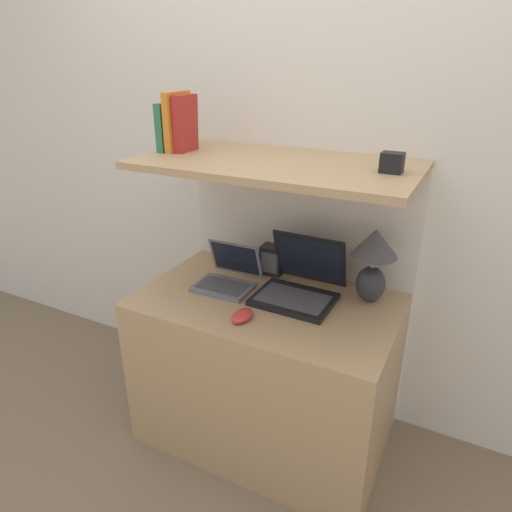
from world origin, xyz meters
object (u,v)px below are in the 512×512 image
at_px(table_lamp, 373,258).
at_px(book_red, 185,124).
at_px(laptop_large, 299,285).
at_px(router_box, 272,260).
at_px(book_green, 170,127).
at_px(computer_mouse, 242,316).
at_px(book_orange, 178,122).
at_px(shelf_gadget, 392,163).
at_px(laptop_small, 227,277).

relative_size(table_lamp, book_red, 1.39).
bearing_deg(laptop_large, router_box, 142.30).
bearing_deg(router_box, book_green, -157.72).
bearing_deg(computer_mouse, table_lamp, 43.51).
relative_size(book_green, book_orange, 0.81).
distance_m(book_green, shelf_gadget, 0.92).
relative_size(computer_mouse, book_red, 0.51).
xyz_separation_m(book_green, shelf_gadget, (0.91, 0.00, -0.06)).
relative_size(computer_mouse, book_green, 0.60).
xyz_separation_m(book_orange, book_red, (0.04, 0.00, -0.01)).
height_order(laptop_large, book_green, book_green).
relative_size(table_lamp, shelf_gadget, 4.21).
bearing_deg(book_orange, router_box, 24.43).
xyz_separation_m(table_lamp, shelf_gadget, (0.05, -0.11, 0.41)).
bearing_deg(book_orange, laptop_small, -9.11).
xyz_separation_m(router_box, book_orange, (-0.36, -0.16, 0.61)).
bearing_deg(book_red, book_green, 180.00).
bearing_deg(book_orange, laptop_large, 1.48).
xyz_separation_m(laptop_large, shelf_gadget, (0.32, -0.01, 0.55)).
relative_size(table_lamp, book_green, 1.64).
bearing_deg(computer_mouse, laptop_large, 66.03).
distance_m(table_lamp, computer_mouse, 0.57).
distance_m(router_box, book_red, 0.71).
height_order(laptop_small, book_orange, book_orange).
bearing_deg(book_red, computer_mouse, -33.27).
distance_m(computer_mouse, book_green, 0.84).
xyz_separation_m(laptop_small, shelf_gadget, (0.63, 0.04, 0.56)).
relative_size(computer_mouse, book_orange, 0.49).
height_order(laptop_large, laptop_small, laptop_large).
height_order(laptop_large, shelf_gadget, shelf_gadget).
xyz_separation_m(laptop_small, book_green, (-0.28, 0.04, 0.62)).
relative_size(computer_mouse, shelf_gadget, 1.55).
xyz_separation_m(laptop_large, book_green, (-0.59, -0.01, 0.61)).
height_order(laptop_large, computer_mouse, laptop_large).
bearing_deg(router_box, table_lamp, -6.03).
height_order(computer_mouse, book_orange, book_orange).
bearing_deg(book_orange, book_green, 180.00).
distance_m(computer_mouse, router_box, 0.43).
xyz_separation_m(book_red, shelf_gadget, (0.84, 0.00, -0.08)).
relative_size(computer_mouse, router_box, 0.84).
distance_m(laptop_small, book_orange, 0.68).
bearing_deg(computer_mouse, book_orange, 149.05).
bearing_deg(book_green, book_orange, 0.00).
height_order(table_lamp, router_box, table_lamp).
bearing_deg(laptop_small, router_box, 59.08).
bearing_deg(laptop_large, table_lamp, 20.23).
height_order(book_green, book_orange, book_orange).
height_order(table_lamp, shelf_gadget, shelf_gadget).
bearing_deg(shelf_gadget, book_red, 180.00).
bearing_deg(book_red, book_orange, 180.00).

